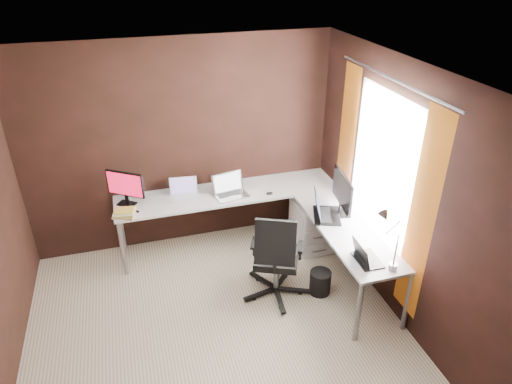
# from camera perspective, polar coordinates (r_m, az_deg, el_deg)

# --- Properties ---
(room) EXTENTS (3.60, 3.60, 2.50)m
(room) POSITION_cam_1_polar(r_m,az_deg,el_deg) (3.94, -0.72, -2.94)
(room) COLOR beige
(room) RESTS_ON ground
(desk) EXTENTS (2.65, 2.25, 0.73)m
(desk) POSITION_cam_1_polar(r_m,az_deg,el_deg) (5.17, 1.70, -2.31)
(desk) COLOR silver
(desk) RESTS_ON ground
(drawer_pedestal) EXTENTS (0.42, 0.50, 0.60)m
(drawer_pedestal) POSITION_cam_1_polar(r_m,az_deg,el_deg) (5.64, 6.98, -4.15)
(drawer_pedestal) COLOR silver
(drawer_pedestal) RESTS_ON ground
(monitor_left) EXTENTS (0.39, 0.28, 0.40)m
(monitor_left) POSITION_cam_1_polar(r_m,az_deg,el_deg) (5.29, -16.03, 0.70)
(monitor_left) COLOR black
(monitor_left) RESTS_ON desk
(monitor_right) EXTENTS (0.17, 0.57, 0.47)m
(monitor_right) POSITION_cam_1_polar(r_m,az_deg,el_deg) (4.97, 10.75, 0.02)
(monitor_right) COLOR black
(monitor_right) RESTS_ON desk
(laptop_white) EXTENTS (0.35, 0.27, 0.22)m
(laptop_white) POSITION_cam_1_polar(r_m,az_deg,el_deg) (5.39, -8.99, -0.08)
(laptop_white) COLOR silver
(laptop_white) RESTS_ON desk
(laptop_silver) EXTENTS (0.42, 0.33, 0.25)m
(laptop_silver) POSITION_cam_1_polar(r_m,az_deg,el_deg) (5.37, -3.31, 0.20)
(laptop_silver) COLOR silver
(laptop_silver) RESTS_ON desk
(laptop_black_big) EXTENTS (0.41, 0.48, 0.27)m
(laptop_black_big) POSITION_cam_1_polar(r_m,az_deg,el_deg) (4.99, 8.43, -2.43)
(laptop_black_big) COLOR black
(laptop_black_big) RESTS_ON desk
(laptop_black_small) EXTENTS (0.22, 0.31, 0.20)m
(laptop_black_small) POSITION_cam_1_polar(r_m,az_deg,el_deg) (4.40, 13.48, -7.90)
(laptop_black_small) COLOR black
(laptop_black_small) RESTS_ON desk
(book_stack) EXTENTS (0.28, 0.26, 0.07)m
(book_stack) POSITION_cam_1_polar(r_m,az_deg,el_deg) (5.16, -16.10, -2.53)
(book_stack) COLOR tan
(book_stack) RESTS_ON desk
(mouse_left) EXTENTS (0.08, 0.06, 0.03)m
(mouse_left) POSITION_cam_1_polar(r_m,az_deg,el_deg) (5.19, -14.78, -2.41)
(mouse_left) COLOR black
(mouse_left) RESTS_ON desk
(mouse_corner) EXTENTS (0.09, 0.08, 0.03)m
(mouse_corner) POSITION_cam_1_polar(r_m,az_deg,el_deg) (5.38, 1.72, -0.18)
(mouse_corner) COLOR black
(mouse_corner) RESTS_ON desk
(desk_lamp) EXTENTS (0.19, 0.22, 0.59)m
(desk_lamp) POSITION_cam_1_polar(r_m,az_deg,el_deg) (4.20, 16.18, -4.91)
(desk_lamp) COLOR slate
(desk_lamp) RESTS_ON desk
(office_chair) EXTENTS (0.59, 0.62, 1.03)m
(office_chair) POSITION_cam_1_polar(r_m,az_deg,el_deg) (4.88, 2.52, -9.88)
(office_chair) COLOR black
(office_chair) RESTS_ON ground
(wastebasket) EXTENTS (0.30, 0.30, 0.26)m
(wastebasket) POSITION_cam_1_polar(r_m,az_deg,el_deg) (5.05, 8.01, -11.09)
(wastebasket) COLOR black
(wastebasket) RESTS_ON ground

